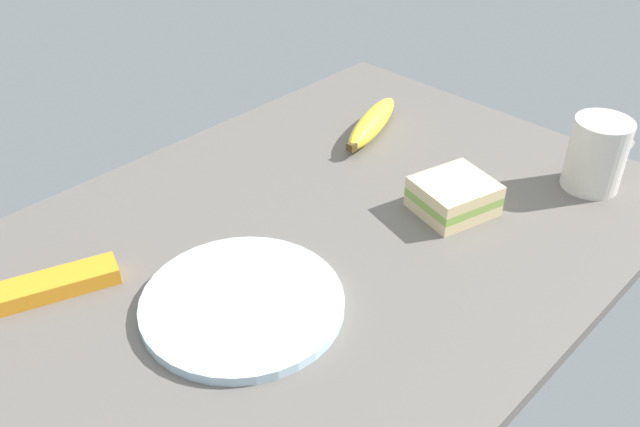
# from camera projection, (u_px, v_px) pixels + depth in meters

# --- Properties ---
(tabletop) EXTENTS (0.90, 0.64, 0.02)m
(tabletop) POSITION_uv_depth(u_px,v_px,m) (320.00, 239.00, 0.86)
(tabletop) COLOR #5B5651
(tabletop) RESTS_ON ground
(plate_of_food) EXTENTS (0.22, 0.22, 0.01)m
(plate_of_food) POSITION_uv_depth(u_px,v_px,m) (242.00, 303.00, 0.74)
(plate_of_food) COLOR silver
(plate_of_food) RESTS_ON tabletop
(coffee_mug_black) EXTENTS (0.10, 0.08, 0.10)m
(coffee_mug_black) POSITION_uv_depth(u_px,v_px,m) (597.00, 153.00, 0.91)
(coffee_mug_black) COLOR silver
(coffee_mug_black) RESTS_ON tabletop
(sandwich_main) EXTENTS (0.11, 0.11, 0.04)m
(sandwich_main) POSITION_uv_depth(u_px,v_px,m) (454.00, 196.00, 0.88)
(sandwich_main) COLOR beige
(sandwich_main) RESTS_ON tabletop
(banana) EXTENTS (0.18, 0.09, 0.04)m
(banana) POSITION_uv_depth(u_px,v_px,m) (372.00, 123.00, 1.06)
(banana) COLOR yellow
(banana) RESTS_ON tabletop
(snack_bar) EXTENTS (0.14, 0.08, 0.02)m
(snack_bar) POSITION_uv_depth(u_px,v_px,m) (56.00, 284.00, 0.76)
(snack_bar) COLOR orange
(snack_bar) RESTS_ON tabletop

